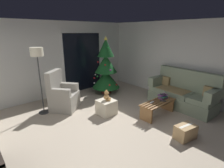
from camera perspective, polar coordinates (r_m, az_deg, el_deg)
name	(u,v)px	position (r m, az deg, el deg)	size (l,w,h in m)	color
ground_plane	(119,129)	(4.15, 2.30, -14.56)	(7.00, 7.00, 0.00)	#B2A38E
wall_back	(57,60)	(6.19, -17.61, 7.65)	(5.72, 0.12, 2.50)	silver
wall_right	(185,62)	(5.97, 22.96, 6.77)	(0.12, 6.00, 2.50)	silver
patio_door_frame	(83,61)	(6.60, -9.55, 7.42)	(1.60, 0.02, 2.20)	silver
patio_door_glass	(83,63)	(6.59, -9.44, 6.97)	(1.50, 0.02, 2.10)	black
couch	(183,93)	(5.57, 22.18, -2.88)	(0.88, 1.98, 1.08)	gray
coffee_table	(158,106)	(4.80, 14.79, -7.05)	(1.10, 0.40, 0.39)	olive
remote_graphite	(163,101)	(4.80, 16.38, -5.33)	(0.04, 0.16, 0.02)	#333338
remote_white	(152,102)	(4.64, 13.03, -5.84)	(0.04, 0.16, 0.02)	silver
book_stack	(163,96)	(4.99, 16.42, -3.95)	(0.28, 0.21, 0.11)	#6B3D7A
cell_phone	(163,94)	(4.97, 16.39, -3.29)	(0.07, 0.14, 0.01)	black
christmas_tree	(106,69)	(6.15, -2.01, 4.95)	(0.98, 0.98, 2.01)	#4C1E19
armchair	(63,96)	(5.15, -15.92, -3.79)	(0.96, 0.96, 1.13)	gray
floor_lamp	(37,59)	(4.83, -23.28, 7.69)	(0.32, 0.32, 1.78)	#2D2D30
ottoman	(106,107)	(4.75, -1.84, -7.58)	(0.44, 0.44, 0.40)	beige
teddy_bear_honey	(107,96)	(4.62, -1.74, -3.98)	(0.21, 0.21, 0.29)	tan
cardboard_box_taped_mid_floor	(185,132)	(4.07, 22.96, -14.30)	(0.49, 0.36, 0.30)	tan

